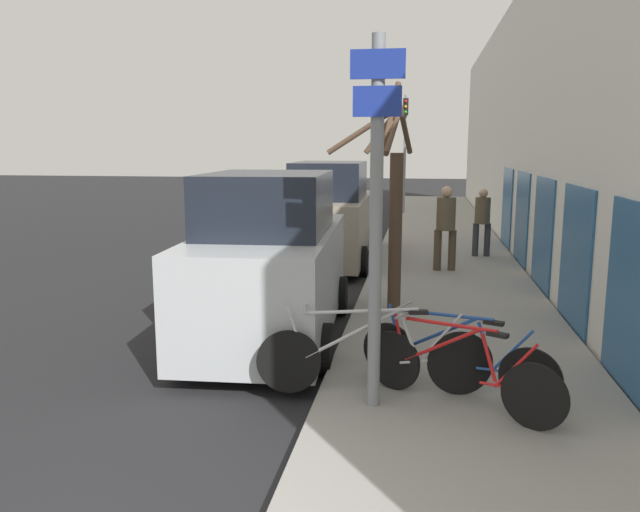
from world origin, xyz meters
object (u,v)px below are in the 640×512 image
(bicycle_0, at_px, (459,371))
(parked_car_0, at_px, (271,264))
(traffic_light, at_px, (405,138))
(pedestrian_near, at_px, (482,217))
(bicycle_1, at_px, (374,357))
(pedestrian_far, at_px, (446,222))
(parked_car_1, at_px, (330,217))
(signpost, at_px, (376,217))
(bicycle_2, at_px, (455,358))
(street_tree, at_px, (393,206))

(bicycle_0, relative_size, parked_car_0, 0.42)
(traffic_light, bearing_deg, pedestrian_near, -77.50)
(bicycle_1, bearing_deg, pedestrian_far, -15.54)
(bicycle_0, xyz_separation_m, parked_car_1, (-2.52, 8.38, 0.56))
(bicycle_1, distance_m, parked_car_1, 8.34)
(bicycle_0, bearing_deg, pedestrian_near, 23.98)
(bicycle_0, xyz_separation_m, pedestrian_near, (1.01, 9.00, 0.55))
(signpost, relative_size, bicycle_1, 1.46)
(parked_car_1, bearing_deg, traffic_light, 80.93)
(bicycle_1, height_order, pedestrian_far, pedestrian_far)
(signpost, bearing_deg, traffic_light, 90.87)
(pedestrian_near, bearing_deg, parked_car_1, -176.97)
(parked_car_0, bearing_deg, traffic_light, 81.93)
(bicycle_1, bearing_deg, parked_car_1, 3.84)
(signpost, relative_size, parked_car_0, 0.80)
(pedestrian_near, bearing_deg, pedestrian_far, -122.65)
(traffic_light, bearing_deg, parked_car_1, -97.80)
(traffic_light, bearing_deg, parked_car_0, -94.82)
(parked_car_1, relative_size, traffic_light, 1.07)
(parked_car_0, distance_m, pedestrian_near, 7.49)
(signpost, bearing_deg, bicycle_0, 4.31)
(traffic_light, bearing_deg, signpost, -89.13)
(bicycle_2, relative_size, street_tree, 0.57)
(bicycle_2, bearing_deg, signpost, 143.39)
(traffic_light, bearing_deg, pedestrian_far, -83.97)
(street_tree, xyz_separation_m, traffic_light, (-0.27, 14.88, 1.22))
(bicycle_2, height_order, traffic_light, traffic_light)
(pedestrian_far, height_order, traffic_light, traffic_light)
(pedestrian_far, bearing_deg, traffic_light, -92.42)
(signpost, distance_m, bicycle_2, 1.80)
(pedestrian_far, bearing_deg, parked_car_0, 52.89)
(pedestrian_far, bearing_deg, bicycle_2, 80.62)
(pedestrian_far, bearing_deg, parked_car_1, -34.50)
(parked_car_0, bearing_deg, bicycle_0, -47.02)
(signpost, relative_size, pedestrian_near, 2.24)
(bicycle_1, xyz_separation_m, pedestrian_far, (0.95, 6.88, 0.62))
(pedestrian_far, xyz_separation_m, traffic_light, (-1.21, 11.49, 1.87))
(pedestrian_far, relative_size, street_tree, 0.50)
(parked_car_0, height_order, street_tree, street_tree)
(bicycle_0, relative_size, bicycle_2, 0.94)
(signpost, bearing_deg, pedestrian_far, 82.60)
(signpost, distance_m, street_tree, 3.78)
(pedestrian_near, height_order, traffic_light, traffic_light)
(signpost, height_order, street_tree, signpost)
(parked_car_1, height_order, pedestrian_far, parked_car_1)
(parked_car_0, distance_m, parked_car_1, 6.00)
(bicycle_0, relative_size, street_tree, 0.53)
(bicycle_0, height_order, pedestrian_far, pedestrian_far)
(parked_car_1, distance_m, street_tree, 5.01)
(pedestrian_near, bearing_deg, parked_car_0, -124.81)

